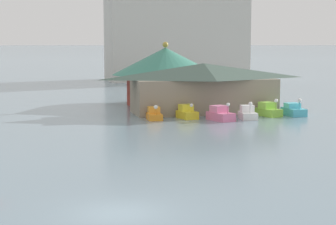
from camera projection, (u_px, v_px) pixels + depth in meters
ground_plane at (119, 213)px, 26.02m from camera, size 2000.00×2000.00×0.00m
pedal_boat_orange at (154, 114)px, 56.88m from camera, size 1.48×2.49×1.55m
pedal_boat_yellow at (187, 113)px, 57.70m from camera, size 1.90×2.54×1.59m
pedal_boat_pink at (220, 114)px, 56.32m from camera, size 2.34×3.19×1.83m
pedal_boat_white at (248, 114)px, 57.19m from camera, size 1.70×2.38×1.82m
pedal_boat_lime at (268, 110)px, 59.51m from camera, size 2.24×3.07×1.89m
pedal_boat_cyan at (294, 110)px, 60.04m from camera, size 1.65×3.01×1.89m
boathouse at (204, 87)px, 62.08m from camera, size 16.24×6.64×5.30m
green_roof_pavilion at (165, 72)px, 70.29m from camera, size 12.86×12.86×7.56m
background_building_block at (175, 35)px, 113.52m from camera, size 27.14×12.52×17.54m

